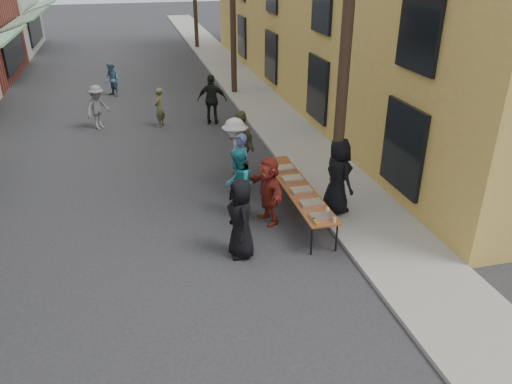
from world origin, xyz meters
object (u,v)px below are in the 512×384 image
utility_pole_near (347,29)px  guest_front_c (238,184)px  catering_tray_sausage (321,216)px  guest_front_a (241,219)px  server (338,176)px  serving_table (297,188)px

utility_pole_near → guest_front_c: utility_pole_near is taller
utility_pole_near → catering_tray_sausage: 4.08m
utility_pole_near → guest_front_a: (-2.67, -1.27, -3.60)m
catering_tray_sausage → guest_front_a: (-1.77, 0.15, 0.11)m
guest_front_a → guest_front_c: size_ratio=1.00×
guest_front_a → server: server is taller
utility_pole_near → server: 3.45m
catering_tray_sausage → server: size_ratio=0.26×
serving_table → catering_tray_sausage: (0.00, -1.65, 0.08)m
utility_pole_near → server: utility_pole_near is taller
catering_tray_sausage → serving_table: bearing=90.0°
guest_front_c → guest_front_a: bearing=15.2°
guest_front_a → server: size_ratio=0.94×
utility_pole_near → catering_tray_sausage: size_ratio=18.00×
utility_pole_near → catering_tray_sausage: utility_pole_near is taller
serving_table → catering_tray_sausage: 1.65m
guest_front_a → guest_front_c: (0.31, 1.68, 0.00)m
serving_table → guest_front_a: size_ratio=2.23×
utility_pole_near → guest_front_c: (-2.37, 0.41, -3.60)m
utility_pole_near → server: (0.05, -0.04, -3.45)m
utility_pole_near → serving_table: size_ratio=2.25×
utility_pole_near → guest_front_c: bearing=170.3°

